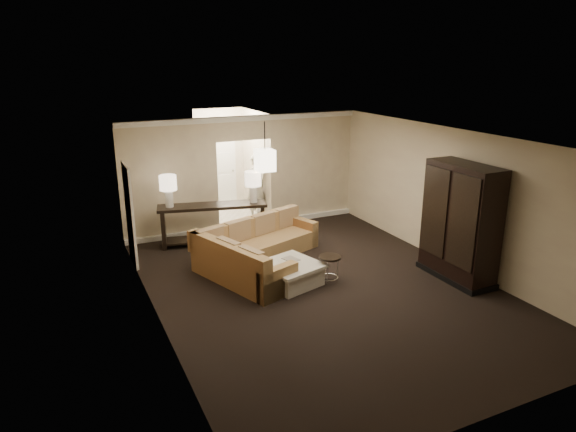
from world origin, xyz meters
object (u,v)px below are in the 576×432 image
armoire (460,225)px  drink_table (330,264)px  coffee_table (290,274)px  console_table (213,221)px  sectional_sofa (256,251)px  person (255,184)px

armoire → drink_table: bearing=159.3°
coffee_table → console_table: (-0.65, 2.74, 0.35)m
sectional_sofa → console_table: console_table is taller
coffee_table → person: size_ratio=0.66×
console_table → person: (1.56, 1.27, 0.42)m
sectional_sofa → coffee_table: sectional_sofa is taller
coffee_table → person: (0.90, 4.01, 0.77)m
armoire → person: 5.56m
sectional_sofa → person: (1.18, 2.95, 0.64)m
coffee_table → armoire: (3.04, -1.11, 0.87)m
console_table → armoire: bearing=-32.9°
sectional_sofa → coffee_table: size_ratio=2.34×
sectional_sofa → armoire: armoire is taller
sectional_sofa → drink_table: 1.64m
armoire → sectional_sofa: bearing=146.7°
armoire → person: armoire is taller
drink_table → person: (0.19, 4.25, 0.60)m
drink_table → armoire: bearing=-20.7°
sectional_sofa → person: 3.24m
armoire → person: (-2.14, 5.13, -0.11)m
coffee_table → person: person is taller
sectional_sofa → coffee_table: (0.27, -1.07, -0.13)m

